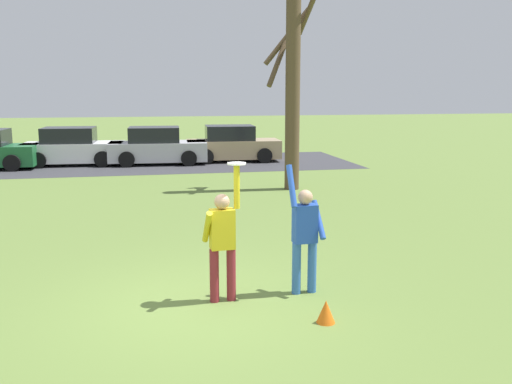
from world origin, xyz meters
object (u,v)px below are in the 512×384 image
at_px(person_catcher, 222,238).
at_px(bare_tree_tall, 293,86).
at_px(parked_car_white, 73,148).
at_px(parked_car_silver, 157,147).
at_px(person_defender, 305,232).
at_px(field_cone_orange, 326,312).
at_px(frisbee_disc, 237,164).
at_px(parked_car_tan, 232,145).

relative_size(person_catcher, bare_tree_tall, 0.32).
xyz_separation_m(person_catcher, parked_car_white, (-4.00, 16.78, -0.25)).
bearing_deg(parked_car_silver, parked_car_white, 175.94).
xyz_separation_m(person_catcher, person_defender, (1.30, 0.09, -0.00)).
distance_m(person_defender, field_cone_orange, 1.44).
height_order(frisbee_disc, parked_car_white, frisbee_disc).
bearing_deg(parked_car_tan, person_defender, -92.35).
xyz_separation_m(parked_car_silver, field_cone_orange, (1.75, -17.44, -0.57)).
height_order(person_defender, frisbee_disc, frisbee_disc).
relative_size(parked_car_white, parked_car_silver, 1.00).
bearing_deg(person_defender, parked_car_tan, -99.26).
height_order(parked_car_silver, field_cone_orange, parked_car_silver).
relative_size(person_defender, parked_car_tan, 0.49).
bearing_deg(parked_car_silver, bare_tree_tall, -57.24).
relative_size(person_defender, parked_car_white, 0.49).
bearing_deg(frisbee_disc, person_defender, 4.00).
xyz_separation_m(parked_car_tan, field_cone_orange, (-1.56, -17.78, -0.57)).
bearing_deg(bare_tree_tall, person_defender, -103.85).
xyz_separation_m(parked_car_white, parked_car_silver, (3.52, -0.43, 0.00)).
xyz_separation_m(person_catcher, bare_tree_tall, (3.57, 9.29, 2.30)).
height_order(parked_car_white, parked_car_tan, same).
bearing_deg(bare_tree_tall, parked_car_white, 135.33).
xyz_separation_m(person_defender, bare_tree_tall, (2.27, 9.20, 2.30)).
distance_m(parked_car_white, parked_car_silver, 3.55).
relative_size(person_catcher, parked_car_tan, 0.50).
height_order(person_defender, parked_car_white, person_defender).
bearing_deg(field_cone_orange, person_catcher, 139.28).
bearing_deg(parked_car_white, person_defender, -69.46).
bearing_deg(person_defender, field_cone_orange, 84.35).
xyz_separation_m(frisbee_disc, bare_tree_tall, (3.35, 9.28, 1.19)).
distance_m(parked_car_white, field_cone_orange, 18.64).
distance_m(person_catcher, field_cone_orange, 1.86).
xyz_separation_m(person_catcher, parked_car_silver, (-0.48, 16.35, -0.25)).
distance_m(person_defender, frisbee_disc, 1.55).
bearing_deg(person_catcher, bare_tree_tall, 64.97).
bearing_deg(parked_car_silver, parked_car_tan, 8.70).
bearing_deg(parked_car_silver, person_defender, -80.84).
distance_m(parked_car_silver, field_cone_orange, 17.54).
bearing_deg(person_catcher, person_defender, 0.00).
xyz_separation_m(frisbee_disc, parked_car_silver, (-0.70, 16.34, -1.37)).
height_order(person_defender, bare_tree_tall, bare_tree_tall).
relative_size(parked_car_tan, field_cone_orange, 13.08).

